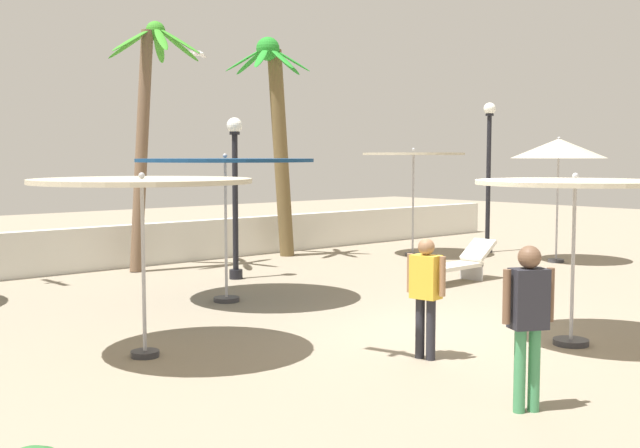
{
  "coord_description": "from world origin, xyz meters",
  "views": [
    {
      "loc": [
        -9.17,
        -7.02,
        2.6
      ],
      "look_at": [
        0.0,
        3.42,
        1.4
      ],
      "focal_mm": 44.49,
      "sensor_mm": 36.0,
      "label": 1
    }
  ],
  "objects": [
    {
      "name": "patio_umbrella_3",
      "position": [
        7.87,
        3.61,
        2.76
      ],
      "size": [
        2.29,
        2.29,
        3.06
      ],
      "color": "#333338",
      "rests_on": "ground_plane"
    },
    {
      "name": "guest_0",
      "position": [
        -1.58,
        -0.42,
        0.93
      ],
      "size": [
        0.3,
        0.55,
        1.55
      ],
      "color": "#26262D",
      "rests_on": "ground_plane"
    },
    {
      "name": "boundary_wall",
      "position": [
        0.0,
        9.76,
        0.5
      ],
      "size": [
        25.2,
        0.3,
        0.99
      ],
      "primitive_type": "cube",
      "color": "silver",
      "rests_on": "ground_plane"
    },
    {
      "name": "lamp_post_0",
      "position": [
        0.45,
        6.63,
        1.97
      ],
      "size": [
        0.33,
        0.33,
        3.4
      ],
      "color": "black",
      "rests_on": "ground_plane"
    },
    {
      "name": "seagull_2",
      "position": [
        2.47,
        11.17,
        5.32
      ],
      "size": [
        0.97,
        0.83,
        0.14
      ],
      "color": "white"
    },
    {
      "name": "patio_umbrella_2",
      "position": [
        -4.22,
        2.05,
        2.22
      ],
      "size": [
        2.8,
        2.8,
        2.39
      ],
      "color": "#333338",
      "rests_on": "ground_plane"
    },
    {
      "name": "palm_tree_1",
      "position": [
        -0.32,
        8.94,
        3.47
      ],
      "size": [
        2.44,
        2.27,
        5.61
      ],
      "color": "brown",
      "rests_on": "ground_plane"
    },
    {
      "name": "patio_umbrella_4",
      "position": [
        6.17,
        6.78,
        2.55
      ],
      "size": [
        2.63,
        2.63,
        2.8
      ],
      "color": "#333338",
      "rests_on": "ground_plane"
    },
    {
      "name": "guest_2",
      "position": [
        -2.41,
        -2.5,
        1.03
      ],
      "size": [
        0.5,
        0.38,
        1.7
      ],
      "color": "#3F8C59",
      "rests_on": "ground_plane"
    },
    {
      "name": "patio_umbrella_5",
      "position": [
        0.51,
        -1.25,
        2.13
      ],
      "size": [
        2.67,
        2.67,
        2.37
      ],
      "color": "#333338",
      "rests_on": "ground_plane"
    },
    {
      "name": "patio_umbrella_1",
      "position": [
        -1.2,
        4.59,
        2.44
      ],
      "size": [
        3.13,
        3.13,
        2.64
      ],
      "color": "#333338",
      "rests_on": "ground_plane"
    },
    {
      "name": "lounge_chair_0",
      "position": [
        3.67,
        3.22,
        0.4
      ],
      "size": [
        1.9,
        0.63,
        0.83
      ],
      "color": "#B7B7BC",
      "rests_on": "ground_plane"
    },
    {
      "name": "ground_plane",
      "position": [
        0.0,
        0.0,
        0.0
      ],
      "size": [
        56.0,
        56.0,
        0.0
      ],
      "primitive_type": "plane",
      "color": "gray"
    },
    {
      "name": "lamp_post_1",
      "position": [
        8.27,
        5.97,
        2.28
      ],
      "size": [
        0.32,
        0.32,
        4.01
      ],
      "color": "black",
      "rests_on": "ground_plane"
    },
    {
      "name": "palm_tree_0",
      "position": [
        3.39,
        8.93,
        3.39
      ],
      "size": [
        2.04,
        2.15,
        5.57
      ],
      "color": "brown",
      "rests_on": "ground_plane"
    }
  ]
}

